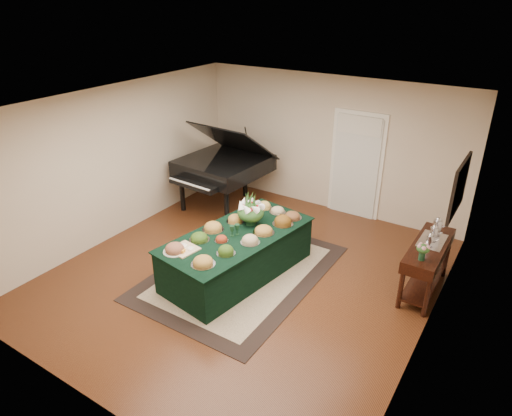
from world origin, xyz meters
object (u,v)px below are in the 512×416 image
Objects in this scene: buffet_table at (238,254)px; mahogany_sideboard at (428,255)px; floral_centerpiece at (251,210)px; grand_piano at (224,165)px.

buffet_table is 1.87× the size of mahogany_sideboard.
floral_centerpiece is 2.73m from mahogany_sideboard.
grand_piano is at bearing 137.30° from floral_centerpiece.
buffet_table is 1.39× the size of grand_piano.
grand_piano is (-1.65, 1.90, 0.56)m from buffet_table.
floral_centerpiece is at bearing 90.12° from buffet_table.
buffet_table is 5.98× the size of floral_centerpiece.
mahogany_sideboard is at bearing -10.41° from grand_piano.
buffet_table is 2.58m from grand_piano.
grand_piano is at bearing 130.93° from buffet_table.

